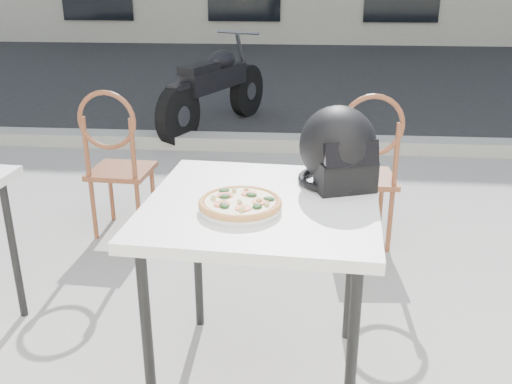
# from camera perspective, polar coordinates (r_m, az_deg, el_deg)

# --- Properties ---
(ground) EXTENTS (80.00, 80.00, 0.00)m
(ground) POSITION_cam_1_polar(r_m,az_deg,el_deg) (2.63, 11.98, -15.48)
(ground) COLOR #979490
(ground) RESTS_ON ground
(street_asphalt) EXTENTS (30.00, 8.00, 0.00)m
(street_asphalt) POSITION_cam_1_polar(r_m,az_deg,el_deg) (9.23, 7.01, 11.47)
(street_asphalt) COLOR black
(street_asphalt) RESTS_ON ground
(curb) EXTENTS (30.00, 0.25, 0.12)m
(curb) POSITION_cam_1_polar(r_m,az_deg,el_deg) (5.32, 8.40, 4.75)
(curb) COLOR #97968D
(curb) RESTS_ON ground
(cafe_table_main) EXTENTS (0.88, 0.88, 0.78)m
(cafe_table_main) POSITION_cam_1_polar(r_m,az_deg,el_deg) (2.07, 0.60, -2.66)
(cafe_table_main) COLOR white
(cafe_table_main) RESTS_ON ground
(plate) EXTENTS (0.32, 0.32, 0.02)m
(plate) POSITION_cam_1_polar(r_m,az_deg,el_deg) (1.96, -1.58, -1.61)
(plate) COLOR white
(plate) RESTS_ON cafe_table_main
(pizza) EXTENTS (0.35, 0.35, 0.04)m
(pizza) POSITION_cam_1_polar(r_m,az_deg,el_deg) (1.95, -1.58, -1.04)
(pizza) COLOR #DC9450
(pizza) RESTS_ON plate
(helmet) EXTENTS (0.38, 0.38, 0.30)m
(helmet) POSITION_cam_1_polar(r_m,az_deg,el_deg) (2.18, 8.25, 4.14)
(helmet) COLOR black
(helmet) RESTS_ON cafe_table_main
(cafe_chair_main) EXTENTS (0.38, 0.38, 0.94)m
(cafe_chair_main) POSITION_cam_1_polar(r_m,az_deg,el_deg) (3.32, 11.02, 2.86)
(cafe_chair_main) COLOR brown
(cafe_chair_main) RESTS_ON ground
(cafe_chair_side) EXTENTS (0.38, 0.38, 0.93)m
(cafe_chair_side) POSITION_cam_1_polar(r_m,az_deg,el_deg) (3.51, -13.84, 3.51)
(cafe_chair_side) COLOR brown
(cafe_chair_side) RESTS_ON ground
(motorcycle) EXTENTS (0.85, 1.81, 0.95)m
(motorcycle) POSITION_cam_1_polar(r_m,az_deg,el_deg) (5.93, -4.05, 10.22)
(motorcycle) COLOR black
(motorcycle) RESTS_ON street_asphalt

